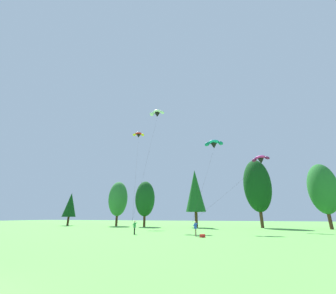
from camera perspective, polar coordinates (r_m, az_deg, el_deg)
The scene contains 13 objects.
treeline_tree_a at distance 64.00m, azimuth -24.76°, elevation -13.92°, with size 3.42×3.42×8.29m.
treeline_tree_b at distance 56.91m, azimuth -13.26°, elevation -13.37°, with size 4.71×4.71×10.79m.
treeline_tree_c at distance 52.31m, azimuth -6.19°, elevation -13.63°, with size 4.60×4.60×10.37m.
treeline_tree_d at distance 48.45m, azimuth 7.30°, elevation -11.53°, with size 4.31×4.31×12.30m.
treeline_tree_e at distance 50.41m, azimuth 22.83°, elevation -9.51°, with size 5.63×5.63×14.19m.
treeline_tree_f at distance 51.02m, azimuth 36.17°, elevation -9.00°, with size 5.07×5.07×12.10m.
kite_flyer_near at distance 30.16m, azimuth -8.95°, elevation -20.28°, with size 0.64×0.67×1.69m.
kite_flyer_mid at distance 27.30m, azimuth 7.39°, elevation -20.59°, with size 0.56×0.60×1.69m.
parafoil_kite_high_red_yellow at distance 55.10m, azimuth -7.92°, elevation 3.24°, with size 10.63×19.99×21.32m.
parafoil_kite_mid_magenta at distance 43.19m, azimuth 23.61°, elevation -3.02°, with size 11.91×16.03×11.52m.
parafoil_kite_far_white at distance 49.62m, azimuth -2.95°, elevation 9.07°, with size 4.16×14.94×24.11m.
parafoil_kite_low_teal at distance 38.84m, azimuth 12.20°, elevation 0.83°, with size 4.09×10.50×13.76m.
picnic_cooler at distance 25.96m, azimuth 9.24°, elevation -22.47°, with size 0.52×0.36×0.34m, color red.
Camera 1 is at (8.73, -3.71, 2.21)m, focal length 22.70 mm.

